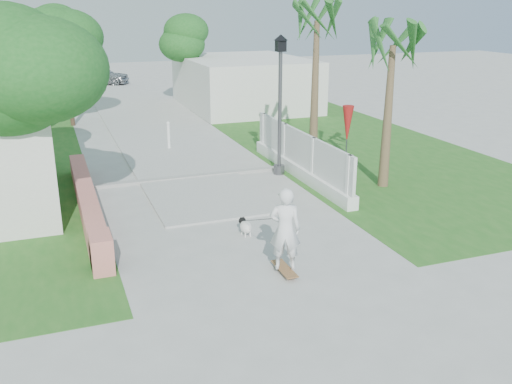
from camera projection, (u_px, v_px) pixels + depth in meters
name	position (u px, v px, depth m)	size (l,w,h in m)	color
ground	(253.00, 251.00, 12.90)	(90.00, 90.00, 0.00)	#B7B7B2
path_strip	(127.00, 107.00, 30.70)	(3.20, 36.00, 0.06)	#B7B7B2
curb	(189.00, 177.00, 18.23)	(6.50, 0.25, 0.10)	#999993
grass_right	(351.00, 146.00, 22.32)	(8.00, 20.00, 0.01)	#24621F
pink_wall	(88.00, 206.00, 14.88)	(0.45, 8.20, 0.80)	#DE8472
lattice_fence	(300.00, 160.00, 18.30)	(0.35, 7.00, 1.50)	white
building_right	(244.00, 83.00, 30.49)	(6.00, 8.00, 2.60)	silver
street_lamp	(280.00, 100.00, 17.99)	(0.44, 0.44, 4.44)	#59595E
bollard	(169.00, 135.00, 21.69)	(0.14, 0.14, 1.09)	white
patio_umbrella	(347.00, 125.00, 17.95)	(0.36, 0.36, 2.30)	#59595E
tree_left_near	(22.00, 74.00, 12.88)	(3.60, 3.60, 5.28)	#4C3826
tree_path_left	(65.00, 40.00, 24.95)	(3.40, 3.40, 5.23)	#4C3826
tree_path_right	(183.00, 39.00, 30.65)	(3.00, 3.00, 4.79)	#4C3826
tree_path_far	(61.00, 30.00, 33.92)	(3.20, 3.20, 5.17)	#4C3826
palm_far	(317.00, 30.00, 18.79)	(1.80, 1.80, 5.30)	brown
palm_near	(392.00, 54.00, 16.28)	(1.80, 1.80, 4.70)	brown
skateboarder	(271.00, 225.00, 12.05)	(0.75, 2.88, 1.86)	olive
dog	(245.00, 226.00, 13.75)	(0.30, 0.61, 0.41)	white
parked_car	(100.00, 75.00, 38.93)	(1.58, 3.92, 1.33)	#B5B9BE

